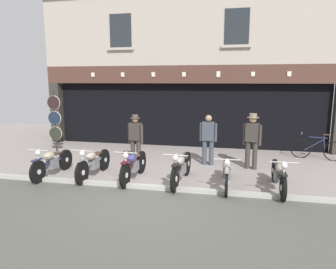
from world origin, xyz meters
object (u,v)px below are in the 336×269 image
at_px(motorcycle_center, 181,167).
at_px(salesman_right, 252,138).
at_px(motorcycle_left, 93,162).
at_px(leaning_bicycle, 318,149).
at_px(tyre_sign_pole, 55,119).
at_px(advert_board_far, 257,111).
at_px(motorcycle_center_left, 134,165).
at_px(motorcycle_center_right, 227,171).
at_px(salesman_left, 135,137).
at_px(advert_board_near, 223,109).
at_px(motorcycle_far_left, 52,162).
at_px(shopkeeper_center, 208,137).
at_px(motorcycle_right, 279,175).

xyz_separation_m(motorcycle_center, salesman_right, (1.89, 1.77, 0.53)).
xyz_separation_m(motorcycle_left, leaning_bicycle, (6.74, 3.47, -0.05)).
bearing_deg(tyre_sign_pole, advert_board_far, 14.83).
relative_size(motorcycle_center_left, motorcycle_center_right, 0.98).
height_order(salesman_left, advert_board_far, advert_board_far).
distance_m(motorcycle_center_left, advert_board_near, 5.34).
relative_size(salesman_right, advert_board_near, 1.61).
height_order(motorcycle_center_left, advert_board_near, advert_board_near).
xyz_separation_m(motorcycle_far_left, motorcycle_center, (3.72, 0.18, 0.02)).
xyz_separation_m(motorcycle_center_left, leaning_bicycle, (5.54, 3.49, -0.06)).
relative_size(motorcycle_far_left, salesman_right, 1.12).
bearing_deg(motorcycle_far_left, salesman_left, -134.01).
bearing_deg(salesman_right, advert_board_near, -57.55).
bearing_deg(shopkeeper_center, motorcycle_left, 36.11).
bearing_deg(advert_board_near, motorcycle_right, -71.85).
xyz_separation_m(motorcycle_far_left, motorcycle_center_left, (2.40, 0.16, 0.01)).
distance_m(motorcycle_center, salesman_right, 2.64).
distance_m(motorcycle_center, shopkeeper_center, 2.09).
height_order(advert_board_near, advert_board_far, advert_board_near).
bearing_deg(motorcycle_center_right, salesman_left, -30.53).
bearing_deg(advert_board_far, shopkeeper_center, -121.32).
distance_m(motorcycle_right, advert_board_near, 5.15).
xyz_separation_m(salesman_left, leaning_bicycle, (6.02, 1.81, -0.52)).
bearing_deg(motorcycle_center_left, salesman_left, -72.56).
height_order(motorcycle_center_left, salesman_left, salesman_left).
bearing_deg(tyre_sign_pole, motorcycle_center_right, -22.67).
bearing_deg(advert_board_near, salesman_right, -71.23).
bearing_deg(salesman_left, motorcycle_center_left, 119.08).
xyz_separation_m(motorcycle_far_left, salesman_right, (5.61, 1.95, 0.55)).
xyz_separation_m(advert_board_near, leaning_bicycle, (3.31, -1.23, -1.22)).
bearing_deg(leaning_bicycle, tyre_sign_pole, 108.21).
bearing_deg(motorcycle_center, advert_board_far, -111.60).
relative_size(motorcycle_center_left, leaning_bicycle, 1.15).
height_order(motorcycle_center_left, advert_board_far, advert_board_far).
xyz_separation_m(salesman_right, advert_board_near, (-0.99, 2.92, 0.62)).
bearing_deg(motorcycle_center_left, shopkeeper_center, -131.74).
bearing_deg(shopkeeper_center, advert_board_near, -94.23).
relative_size(motorcycle_left, motorcycle_right, 1.00).
bearing_deg(motorcycle_right, motorcycle_center_right, -1.61).
distance_m(motorcycle_left, advert_board_near, 5.92).
bearing_deg(motorcycle_center_right, motorcycle_right, 178.31).
xyz_separation_m(motorcycle_far_left, advert_board_near, (4.62, 4.87, 1.17)).
distance_m(motorcycle_far_left, motorcycle_center, 3.73).
relative_size(motorcycle_center_right, tyre_sign_pole, 0.88).
relative_size(motorcycle_center, salesman_right, 1.23).
bearing_deg(advert_board_far, tyre_sign_pole, -165.17).
relative_size(motorcycle_far_left, advert_board_far, 2.18).
distance_m(motorcycle_left, shopkeeper_center, 3.68).
relative_size(advert_board_near, leaning_bicycle, 0.63).
height_order(motorcycle_left, motorcycle_center_right, motorcycle_left).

